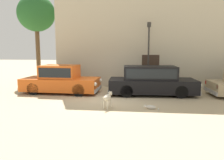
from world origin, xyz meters
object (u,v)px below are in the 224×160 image
object	(u,v)px
stray_dog_spotted	(108,98)
parked_sedan_nearest	(61,79)
acacia_tree_left	(36,14)
street_lamp	(149,47)
parked_sedan_second	(151,80)
stray_cat	(150,107)

from	to	relation	value
stray_dog_spotted	parked_sedan_nearest	bearing A→B (deg)	61.50
parked_sedan_nearest	acacia_tree_left	world-z (taller)	acacia_tree_left
stray_dog_spotted	street_lamp	world-z (taller)	street_lamp
parked_sedan_nearest	street_lamp	size ratio (longest dim) A/B	1.09
stray_dog_spotted	acacia_tree_left	distance (m)	9.65
parked_sedan_second	stray_dog_spotted	world-z (taller)	parked_sedan_second
stray_dog_spotted	street_lamp	distance (m)	5.38
parked_sedan_nearest	parked_sedan_second	xyz separation A→B (m)	(5.02, 0.01, 0.04)
parked_sedan_second	stray_cat	size ratio (longest dim) A/B	7.63
street_lamp	acacia_tree_left	size ratio (longest dim) A/B	0.65
street_lamp	parked_sedan_second	bearing A→B (deg)	-87.43
parked_sedan_nearest	street_lamp	world-z (taller)	street_lamp
parked_sedan_second	stray_dog_spotted	bearing A→B (deg)	-127.12
parked_sedan_nearest	stray_dog_spotted	world-z (taller)	parked_sedan_nearest
parked_sedan_nearest	stray_cat	bearing A→B (deg)	-28.79
stray_cat	acacia_tree_left	distance (m)	10.97
parked_sedan_second	stray_cat	xyz separation A→B (m)	(-0.21, -2.87, -0.72)
parked_sedan_nearest	stray_dog_spotted	size ratio (longest dim) A/B	4.64
stray_cat	parked_sedan_second	bearing A→B (deg)	-84.54
parked_sedan_second	stray_cat	distance (m)	2.97
stray_dog_spotted	acacia_tree_left	size ratio (longest dim) A/B	0.15
parked_sedan_second	acacia_tree_left	bearing A→B (deg)	154.73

